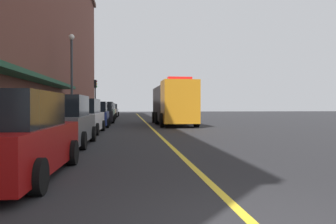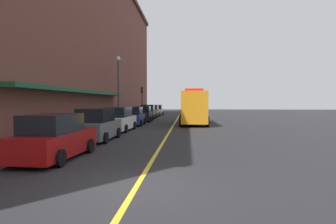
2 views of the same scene
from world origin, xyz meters
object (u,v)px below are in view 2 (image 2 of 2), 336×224
Objects in this scene: parked_car_3 at (133,117)px; traffic_light_near at (142,96)px; parked_car_2 at (119,120)px; parked_car_6 at (153,111)px; parked_car_7 at (157,110)px; parking_meter_1 at (76,122)px; parking_meter_0 at (119,114)px; parked_car_5 at (148,112)px; parking_meter_2 at (134,112)px; parking_meter_4 at (120,114)px; parked_car_1 at (97,126)px; street_lamp_left at (118,82)px; parking_meter_3 at (17,133)px; parked_car_0 at (55,138)px; utility_truck at (193,108)px; parked_car_4 at (143,114)px.

parked_car_3 is 14.78m from traffic_light_near.
parked_car_2 reaches higher than parked_car_6.
parked_car_6 is at bearing 179.76° from parked_car_7.
parking_meter_0 is at bearing 90.00° from parking_meter_1.
parked_car_5 is 3.54× the size of parking_meter_2.
parking_meter_4 is (-1.40, -10.82, 0.17)m from parked_car_5.
parked_car_5 is (0.09, 22.47, 0.00)m from parked_car_1.
street_lamp_left is 1.61× the size of traffic_light_near.
parking_meter_1 is 6.18m from parking_meter_3.
parking_meter_4 is at bearing -74.49° from street_lamp_left.
utility_truck reaches higher than parked_car_0.
parked_car_4 is (0.12, 5.75, -0.01)m from parked_car_3.
parked_car_3 is at bearing -72.93° from utility_truck.
parked_car_1 is at bearing -4.13° from parking_meter_1.
parked_car_3 is 0.95× the size of parked_car_7.
parking_meter_4 is at bearing 175.57° from parked_car_6.
parked_car_7 is (0.09, 28.25, -0.06)m from parked_car_2.
parked_car_7 reaches higher than parking_meter_2.
parked_car_5 is (0.07, 16.71, 0.01)m from parked_car_2.
parked_car_7 is 22.40m from parking_meter_4.
parked_car_3 is 11.07m from parked_car_5.
parked_car_0 is 1.43m from parking_meter_3.
parked_car_5 reaches higher than parking_meter_2.
parked_car_1 is at bearing -24.87° from utility_truck.
parked_car_4 is 11.14m from parked_car_6.
utility_truck is 6.79× the size of parking_meter_2.
parking_meter_1 is at bearing -90.00° from parking_meter_2.
parked_car_3 reaches higher than parking_meter_1.
parked_car_6 is 16.93m from parking_meter_0.
parking_meter_0 is (-1.37, 0.02, 0.22)m from parked_car_3.
parked_car_4 is 3.23× the size of parking_meter_1.
parked_car_0 is at bearing 11.26° from parking_meter_3.
parked_car_6 is 3.55m from traffic_light_near.
parked_car_6 is 16.14m from utility_truck.
parked_car_1 is 11.73m from parking_meter_4.
parked_car_7 is at bearing 80.40° from traffic_light_near.
parked_car_0 is 3.60× the size of parking_meter_4.
parking_meter_4 is at bearing 7.71° from parked_car_1.
parking_meter_3 is at bearing -90.11° from traffic_light_near.
traffic_light_near reaches higher than parked_car_4.
parked_car_3 reaches higher than parking_meter_0.
parked_car_5 is at bearing 1.71° from parked_car_2.
parking_meter_4 is (0.00, 11.56, 0.00)m from parking_meter_1.
parked_car_5 is at bearing 1.95° from parked_car_0.
utility_truck is at bearing 14.41° from parking_meter_0.
parked_car_1 is 3.40× the size of parking_meter_4.
parked_car_7 is at bearing 86.39° from parking_meter_0.
street_lamp_left is 12.20m from traffic_light_near.
parked_car_2 is 5.81m from parking_meter_0.
parked_car_3 is at bearing -0.70° from parking_meter_0.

